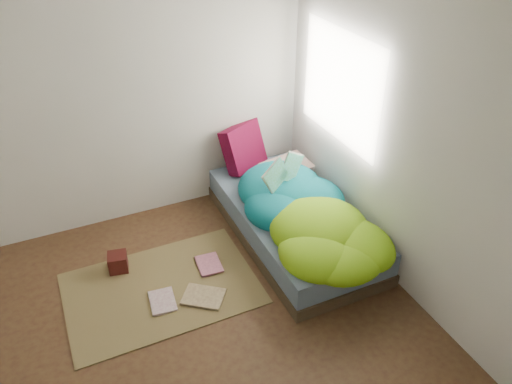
% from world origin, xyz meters
% --- Properties ---
extents(ground, '(3.50, 3.50, 0.00)m').
position_xyz_m(ground, '(0.00, 0.00, 0.00)').
color(ground, '#422519').
rests_on(ground, ground).
extents(room_walls, '(3.54, 3.54, 2.62)m').
position_xyz_m(room_walls, '(0.01, 0.01, 1.63)').
color(room_walls, beige).
rests_on(room_walls, ground).
extents(bed, '(1.00, 2.00, 0.34)m').
position_xyz_m(bed, '(1.22, 0.72, 0.17)').
color(bed, '#342B1C').
rests_on(bed, ground).
extents(duvet, '(0.96, 1.84, 0.34)m').
position_xyz_m(duvet, '(1.22, 0.50, 0.51)').
color(duvet, '#075D6B').
rests_on(duvet, bed).
extents(rug, '(1.60, 1.10, 0.01)m').
position_xyz_m(rug, '(-0.15, 0.55, 0.01)').
color(rug, brown).
rests_on(rug, ground).
extents(pillow_floral, '(0.56, 0.41, 0.11)m').
position_xyz_m(pillow_floral, '(1.44, 1.30, 0.40)').
color(pillow_floral, beige).
rests_on(pillow_floral, bed).
extents(pillow_magenta, '(0.49, 0.34, 0.48)m').
position_xyz_m(pillow_magenta, '(1.10, 1.63, 0.58)').
color(pillow_magenta, '#520524').
rests_on(pillow_magenta, bed).
extents(open_book, '(0.44, 0.24, 0.26)m').
position_xyz_m(open_book, '(1.15, 0.81, 0.81)').
color(open_book, green).
rests_on(open_book, duvet).
extents(wooden_box, '(0.19, 0.19, 0.16)m').
position_xyz_m(wooden_box, '(-0.43, 0.94, 0.09)').
color(wooden_box, black).
rests_on(wooden_box, rug).
extents(floor_book_a, '(0.23, 0.30, 0.02)m').
position_xyz_m(floor_book_a, '(-0.29, 0.39, 0.02)').
color(floor_book_a, silver).
rests_on(floor_book_a, rug).
extents(floor_book_b, '(0.23, 0.29, 0.03)m').
position_xyz_m(floor_book_b, '(0.22, 0.66, 0.03)').
color(floor_book_b, pink).
rests_on(floor_book_b, rug).
extents(floor_book_c, '(0.42, 0.40, 0.03)m').
position_xyz_m(floor_book_c, '(0.07, 0.19, 0.02)').
color(floor_book_c, tan).
rests_on(floor_book_c, rug).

